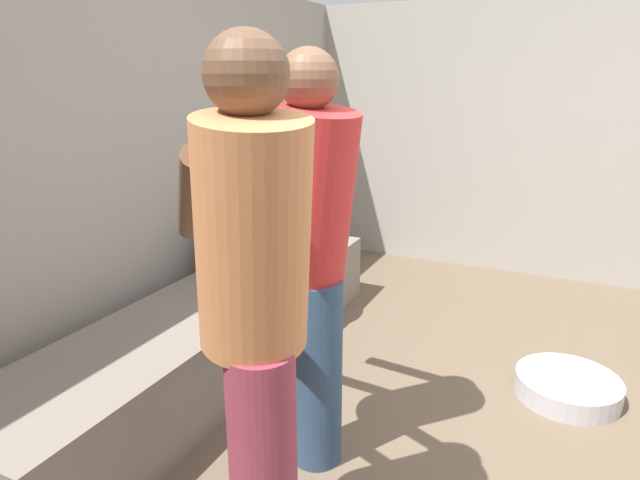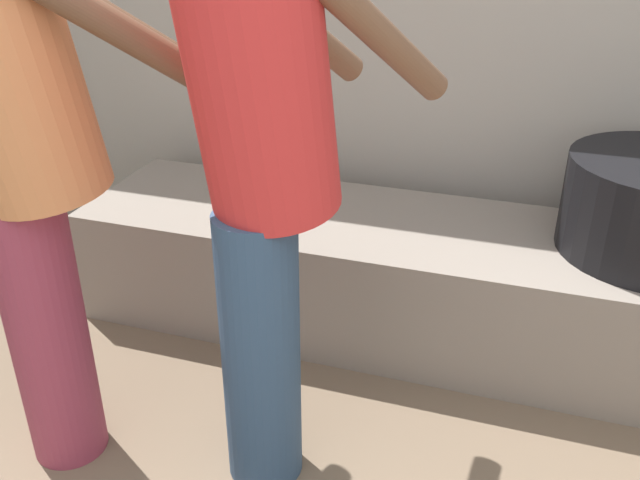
# 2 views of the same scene
# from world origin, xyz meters

# --- Properties ---
(block_enclosure_rear) EXTENTS (5.41, 0.20, 2.03)m
(block_enclosure_rear) POSITION_xyz_m (0.00, 2.32, 1.02)
(block_enclosure_rear) COLOR #9E998E
(block_enclosure_rear) RESTS_ON ground_plane
(hearth_ledge) EXTENTS (2.61, 0.60, 0.42)m
(hearth_ledge) POSITION_xyz_m (0.25, 1.80, 0.21)
(hearth_ledge) COLOR slate
(hearth_ledge) RESTS_ON ground_plane
(cook_in_red_shirt) EXTENTS (0.58, 0.73, 1.58)m
(cook_in_red_shirt) POSITION_xyz_m (-0.11, 1.05, 0.91)
(cook_in_red_shirt) COLOR navy
(cook_in_red_shirt) RESTS_ON ground_plane
(cook_in_orange_shirt) EXTENTS (0.70, 0.69, 1.60)m
(cook_in_orange_shirt) POSITION_xyz_m (-0.66, 0.94, 0.92)
(cook_in_orange_shirt) COLOR #8C3347
(cook_in_orange_shirt) RESTS_ON ground_plane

